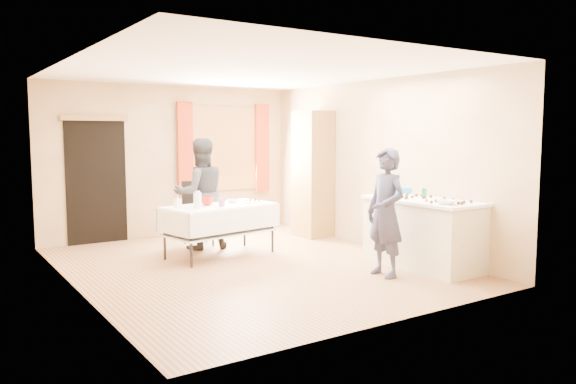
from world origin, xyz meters
TOP-DOWN VIEW (x-y plane):
  - floor at (0.00, 0.00)m, footprint 4.50×5.50m
  - ceiling at (0.00, 0.00)m, footprint 4.50×5.50m
  - wall_back at (0.00, 2.76)m, footprint 4.50×0.02m
  - wall_front at (0.00, -2.76)m, footprint 4.50×0.02m
  - wall_left at (-2.26, 0.00)m, footprint 0.02×5.50m
  - wall_right at (2.26, 0.00)m, footprint 0.02×5.50m
  - window_frame at (1.00, 2.72)m, footprint 1.32×0.06m
  - window_pane at (1.00, 2.71)m, footprint 1.20×0.02m
  - curtain_left at (0.22, 2.67)m, footprint 0.28×0.06m
  - curtain_right at (1.78, 2.67)m, footprint 0.28×0.06m
  - doorway at (-1.30, 2.73)m, footprint 0.95×0.04m
  - door_lintel at (-1.30, 2.70)m, footprint 1.05×0.06m
  - cabinet at (1.99, 1.31)m, footprint 0.50×0.60m
  - counter at (1.89, -1.33)m, footprint 0.78×1.64m
  - party_table at (-0.07, 0.76)m, footprint 1.73×1.09m
  - chair at (0.00, 1.70)m, footprint 0.48×0.48m
  - girl at (1.13, -1.42)m, footprint 0.59×0.39m
  - woman at (-0.08, 1.39)m, footprint 1.03×0.91m
  - soda_can at (2.08, -1.16)m, footprint 0.08×0.08m
  - mixing_bowl at (1.71, -1.87)m, footprint 0.31×0.31m
  - foam_block at (1.84, -0.70)m, footprint 0.16×0.11m
  - blue_basket at (2.14, -0.61)m, footprint 0.35×0.29m
  - pitcher at (-0.51, 0.56)m, footprint 0.15×0.15m
  - cup_red at (-0.25, 0.80)m, footprint 0.24×0.24m
  - cup_rainbow at (-0.12, 0.59)m, footprint 0.13×0.13m
  - small_bowl at (0.21, 0.88)m, footprint 0.26×0.26m
  - pastry_tray at (0.45, 0.72)m, footprint 0.32×0.27m
  - bottle at (-0.69, 0.83)m, footprint 0.11×0.11m
  - cake_balls at (1.86, -1.38)m, footprint 0.52×1.12m

SIDE VIEW (x-z plane):
  - floor at x=0.00m, z-range -0.02..0.00m
  - chair at x=0.00m, z-range -0.21..0.81m
  - party_table at x=-0.07m, z-range 0.07..0.82m
  - counter at x=1.89m, z-range 0.00..0.91m
  - pastry_tray at x=0.45m, z-range 0.75..0.77m
  - small_bowl at x=0.21m, z-range 0.75..0.80m
  - girl at x=1.13m, z-range 0.00..1.60m
  - cup_rainbow at x=-0.12m, z-range 0.75..0.86m
  - cup_red at x=-0.25m, z-range 0.75..0.88m
  - bottle at x=-0.69m, z-range 0.75..0.93m
  - woman at x=-0.08m, z-range 0.00..1.71m
  - pitcher at x=-0.51m, z-range 0.75..0.97m
  - cake_balls at x=1.86m, z-range 0.91..0.95m
  - mixing_bowl at x=1.71m, z-range 0.91..0.96m
  - foam_block at x=1.84m, z-range 0.91..0.99m
  - blue_basket at x=2.14m, z-range 0.91..0.99m
  - soda_can at x=2.08m, z-range 0.91..1.03m
  - doorway at x=-1.30m, z-range 0.00..2.00m
  - cabinet at x=1.99m, z-range 0.00..2.16m
  - wall_back at x=0.00m, z-range 0.00..2.60m
  - wall_front at x=0.00m, z-range 0.00..2.60m
  - wall_left at x=-2.26m, z-range 0.00..2.60m
  - wall_right at x=2.26m, z-range 0.00..2.60m
  - window_frame at x=1.00m, z-range 0.74..2.26m
  - window_pane at x=1.00m, z-range 0.80..2.20m
  - curtain_left at x=0.22m, z-range 0.67..2.33m
  - curtain_right at x=1.78m, z-range 0.67..2.33m
  - door_lintel at x=-1.30m, z-range 1.98..2.06m
  - ceiling at x=0.00m, z-range 2.60..2.62m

